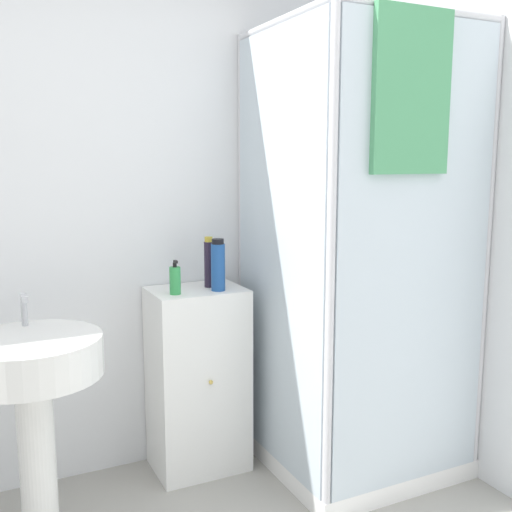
# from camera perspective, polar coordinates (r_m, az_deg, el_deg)

# --- Properties ---
(wall_back) EXTENTS (6.40, 0.06, 2.50)m
(wall_back) POSITION_cam_1_polar(r_m,az_deg,el_deg) (2.84, -17.17, 3.86)
(wall_back) COLOR silver
(wall_back) RESTS_ON ground_plane
(shower_enclosure) EXTENTS (0.86, 0.89, 2.09)m
(shower_enclosure) POSITION_cam_1_polar(r_m,az_deg,el_deg) (2.91, 9.18, -8.77)
(shower_enclosure) COLOR white
(shower_enclosure) RESTS_ON ground_plane
(vanity_cabinet) EXTENTS (0.44, 0.35, 0.89)m
(vanity_cabinet) POSITION_cam_1_polar(r_m,az_deg,el_deg) (2.96, -5.57, -11.60)
(vanity_cabinet) COLOR white
(vanity_cabinet) RESTS_ON ground_plane
(sink) EXTENTS (0.53, 0.53, 0.97)m
(sink) POSITION_cam_1_polar(r_m,az_deg,el_deg) (2.45, -20.50, -11.22)
(sink) COLOR white
(sink) RESTS_ON ground_plane
(soap_dispenser) EXTENTS (0.05, 0.05, 0.16)m
(soap_dispenser) POSITION_cam_1_polar(r_m,az_deg,el_deg) (2.72, -7.71, -2.29)
(soap_dispenser) COLOR green
(soap_dispenser) RESTS_ON vanity_cabinet
(shampoo_bottle_tall_black) EXTENTS (0.04, 0.04, 0.24)m
(shampoo_bottle_tall_black) POSITION_cam_1_polar(r_m,az_deg,el_deg) (2.85, -4.51, -0.64)
(shampoo_bottle_tall_black) COLOR #281E33
(shampoo_bottle_tall_black) RESTS_ON vanity_cabinet
(shampoo_bottle_blue) EXTENTS (0.06, 0.06, 0.24)m
(shampoo_bottle_blue) POSITION_cam_1_polar(r_m,az_deg,el_deg) (2.76, -3.64, -0.91)
(shampoo_bottle_blue) COLOR #1E4C93
(shampoo_bottle_blue) RESTS_ON vanity_cabinet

